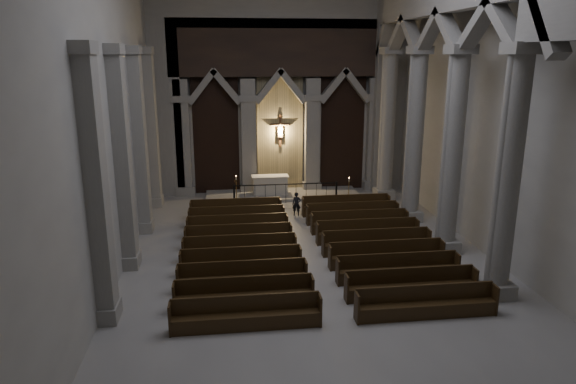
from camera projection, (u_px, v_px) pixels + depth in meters
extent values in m
plane|color=gray|center=(316.00, 273.00, 18.59)|extent=(24.00, 24.00, 0.00)
cube|color=#ACAAA1|center=(279.00, 85.00, 28.53)|extent=(14.00, 0.10, 12.00)
cube|color=#ACAAA1|center=(522.00, 215.00, 5.54)|extent=(14.00, 0.10, 12.00)
cube|color=#ACAAA1|center=(101.00, 109.00, 16.19)|extent=(0.10, 24.00, 12.00)
cube|color=#ACAAA1|center=(516.00, 104.00, 17.88)|extent=(0.10, 24.00, 12.00)
cube|color=gray|center=(183.00, 139.00, 28.12)|extent=(0.80, 0.50, 6.40)
cube|color=gray|center=(186.00, 190.00, 28.89)|extent=(1.05, 0.70, 0.50)
cube|color=gray|center=(181.00, 99.00, 27.56)|extent=(1.00, 0.65, 0.35)
cube|color=gray|center=(249.00, 137.00, 28.56)|extent=(0.80, 0.50, 6.40)
cube|color=gray|center=(250.00, 188.00, 29.33)|extent=(1.05, 0.70, 0.50)
cube|color=gray|center=(248.00, 98.00, 28.00)|extent=(1.00, 0.65, 0.35)
cube|color=gray|center=(312.00, 136.00, 29.00)|extent=(0.80, 0.50, 6.40)
cube|color=gray|center=(312.00, 186.00, 29.76)|extent=(1.05, 0.70, 0.50)
cube|color=gray|center=(313.00, 98.00, 28.44)|extent=(1.00, 0.65, 0.35)
cube|color=gray|center=(374.00, 135.00, 29.43)|extent=(0.80, 0.50, 6.40)
cube|color=gray|center=(372.00, 185.00, 30.20)|extent=(1.05, 0.70, 0.50)
cube|color=gray|center=(376.00, 97.00, 28.87)|extent=(1.00, 0.65, 0.35)
cube|color=black|center=(216.00, 132.00, 28.60)|extent=(2.60, 0.15, 7.00)
cube|color=tan|center=(280.00, 130.00, 29.04)|extent=(2.60, 0.15, 7.00)
cube|color=black|center=(342.00, 129.00, 29.47)|extent=(2.60, 0.15, 7.00)
cube|color=black|center=(280.00, 48.00, 27.53)|extent=(12.00, 0.50, 3.00)
cube|color=gray|center=(167.00, 115.00, 27.69)|extent=(1.60, 0.50, 9.00)
cube|color=gray|center=(389.00, 112.00, 29.19)|extent=(1.60, 0.50, 9.00)
plane|color=#F9D670|center=(280.00, 130.00, 29.01)|extent=(1.50, 0.00, 1.50)
cube|color=#50301B|center=(280.00, 131.00, 28.92)|extent=(0.13, 0.08, 1.80)
cube|color=#50301B|center=(280.00, 125.00, 28.83)|extent=(1.10, 0.08, 0.13)
cube|color=tan|center=(280.00, 132.00, 28.88)|extent=(0.26, 0.10, 0.60)
sphere|color=tan|center=(280.00, 125.00, 28.77)|extent=(0.17, 0.17, 0.17)
cylinder|color=tan|center=(276.00, 125.00, 28.75)|extent=(0.45, 0.08, 0.08)
cylinder|color=tan|center=(285.00, 125.00, 28.81)|extent=(0.45, 0.08, 0.08)
cube|color=gray|center=(384.00, 193.00, 28.30)|extent=(1.00, 1.00, 0.50)
cylinder|color=gray|center=(387.00, 125.00, 27.32)|extent=(0.70, 0.70, 7.50)
cube|color=gray|center=(391.00, 51.00, 26.32)|extent=(0.95, 0.95, 0.35)
cube|color=gray|center=(409.00, 215.00, 24.46)|extent=(1.00, 1.00, 0.50)
cylinder|color=gray|center=(414.00, 137.00, 23.49)|extent=(0.70, 0.70, 7.50)
cube|color=gray|center=(420.00, 50.00, 22.49)|extent=(0.95, 0.95, 0.35)
cube|color=gray|center=(444.00, 245.00, 20.63)|extent=(1.00, 1.00, 0.50)
cylinder|color=gray|center=(452.00, 153.00, 19.66)|extent=(0.70, 0.70, 7.50)
cube|color=gray|center=(461.00, 49.00, 18.66)|extent=(0.95, 0.95, 0.35)
cube|color=gray|center=(495.00, 289.00, 16.80)|extent=(1.00, 1.00, 0.50)
cylinder|color=gray|center=(508.00, 177.00, 15.82)|extent=(0.70, 0.70, 7.50)
cube|color=gray|center=(523.00, 48.00, 14.82)|extent=(0.95, 0.95, 0.35)
cube|color=gray|center=(377.00, 110.00, 28.98)|extent=(0.55, 1.20, 9.20)
cube|color=gray|center=(157.00, 201.00, 26.81)|extent=(0.60, 1.00, 0.50)
cube|color=gray|center=(152.00, 130.00, 25.84)|extent=(0.50, 0.80, 7.50)
cube|color=gray|center=(147.00, 50.00, 24.83)|extent=(0.60, 1.00, 0.35)
cube|color=gray|center=(146.00, 226.00, 22.98)|extent=(0.60, 1.00, 0.50)
cube|color=gray|center=(140.00, 143.00, 22.00)|extent=(0.50, 0.80, 7.50)
cube|color=gray|center=(133.00, 50.00, 21.00)|extent=(0.60, 1.00, 0.35)
cube|color=gray|center=(131.00, 260.00, 19.15)|extent=(0.60, 1.00, 0.50)
cube|color=gray|center=(123.00, 161.00, 18.17)|extent=(0.50, 0.80, 7.50)
cube|color=gray|center=(113.00, 49.00, 17.17)|extent=(0.60, 1.00, 0.35)
cube|color=gray|center=(109.00, 311.00, 15.32)|extent=(0.60, 1.00, 0.50)
cube|color=gray|center=(97.00, 190.00, 14.34)|extent=(0.50, 0.80, 7.50)
cube|color=gray|center=(82.00, 47.00, 13.34)|extent=(0.60, 1.00, 0.35)
cube|color=gray|center=(283.00, 194.00, 28.73)|extent=(8.50, 2.60, 0.15)
cube|color=beige|center=(270.00, 185.00, 28.48)|extent=(1.88, 0.73, 0.99)
cube|color=white|center=(270.00, 176.00, 28.34)|extent=(2.04, 0.81, 0.04)
cube|color=black|center=(286.00, 184.00, 27.05)|extent=(5.46, 0.05, 0.05)
cube|color=black|center=(234.00, 195.00, 26.85)|extent=(0.09, 0.09, 1.09)
cube|color=black|center=(336.00, 192.00, 27.51)|extent=(0.09, 0.09, 1.09)
cylinder|color=black|center=(245.00, 195.00, 26.93)|extent=(0.02, 0.02, 1.00)
cylinder|color=black|center=(255.00, 195.00, 26.99)|extent=(0.02, 0.02, 1.00)
cylinder|color=black|center=(265.00, 195.00, 27.06)|extent=(0.02, 0.02, 1.00)
cylinder|color=black|center=(276.00, 194.00, 27.12)|extent=(0.02, 0.02, 1.00)
cylinder|color=black|center=(286.00, 194.00, 27.19)|extent=(0.02, 0.02, 1.00)
cylinder|color=black|center=(296.00, 193.00, 27.26)|extent=(0.02, 0.02, 1.00)
cylinder|color=black|center=(306.00, 193.00, 27.32)|extent=(0.02, 0.02, 1.00)
cylinder|color=black|center=(316.00, 193.00, 27.39)|extent=(0.02, 0.02, 1.00)
cylinder|color=black|center=(326.00, 192.00, 27.45)|extent=(0.02, 0.02, 1.00)
cylinder|color=olive|center=(237.00, 201.00, 27.60)|extent=(0.25, 0.25, 0.05)
cylinder|color=olive|center=(236.00, 191.00, 27.45)|extent=(0.04, 0.04, 1.18)
cylinder|color=olive|center=(236.00, 180.00, 27.29)|extent=(0.12, 0.12, 0.02)
cylinder|color=#F0E4C9|center=(236.00, 178.00, 27.27)|extent=(0.05, 0.05, 0.21)
sphere|color=#F9A057|center=(236.00, 176.00, 27.23)|extent=(0.05, 0.05, 0.05)
cylinder|color=olive|center=(348.00, 201.00, 27.67)|extent=(0.22, 0.22, 0.05)
cylinder|color=olive|center=(349.00, 191.00, 27.53)|extent=(0.03, 0.03, 1.07)
cylinder|color=olive|center=(349.00, 182.00, 27.39)|extent=(0.11, 0.11, 0.02)
cylinder|color=#F0E4C9|center=(349.00, 180.00, 27.37)|extent=(0.04, 0.04, 0.19)
sphere|color=#F9A057|center=(349.00, 178.00, 27.34)|extent=(0.04, 0.04, 0.04)
cube|color=black|center=(236.00, 214.00, 24.67)|extent=(4.29, 0.41, 0.46)
cube|color=black|center=(236.00, 203.00, 24.73)|extent=(4.29, 0.07, 0.51)
cube|color=black|center=(191.00, 211.00, 24.35)|extent=(0.06, 0.46, 0.92)
cube|color=black|center=(280.00, 208.00, 24.87)|extent=(0.06, 0.46, 0.92)
cube|color=black|center=(346.00, 210.00, 25.32)|extent=(4.29, 0.41, 0.46)
cube|color=black|center=(345.00, 200.00, 25.38)|extent=(4.29, 0.07, 0.51)
cube|color=black|center=(303.00, 207.00, 25.00)|extent=(0.06, 0.46, 0.92)
cube|color=black|center=(388.00, 204.00, 25.52)|extent=(0.06, 0.46, 0.92)
cube|color=black|center=(237.00, 223.00, 23.43)|extent=(4.29, 0.41, 0.46)
cube|color=black|center=(237.00, 211.00, 23.49)|extent=(4.29, 0.07, 0.51)
cube|color=black|center=(189.00, 220.00, 23.11)|extent=(0.06, 0.46, 0.92)
cube|color=black|center=(284.00, 216.00, 23.63)|extent=(0.06, 0.46, 0.92)
cube|color=black|center=(352.00, 218.00, 24.09)|extent=(4.29, 0.41, 0.46)
cube|color=black|center=(352.00, 207.00, 24.14)|extent=(4.29, 0.07, 0.51)
cube|color=black|center=(307.00, 215.00, 23.77)|extent=(0.06, 0.46, 0.92)
cube|color=black|center=(397.00, 212.00, 24.29)|extent=(0.06, 0.46, 0.92)
cube|color=black|center=(238.00, 232.00, 22.19)|extent=(4.29, 0.41, 0.46)
cube|color=black|center=(237.00, 220.00, 22.25)|extent=(4.29, 0.07, 0.51)
cube|color=black|center=(187.00, 229.00, 21.87)|extent=(0.06, 0.46, 0.92)
cube|color=black|center=(287.00, 225.00, 22.39)|extent=(0.06, 0.46, 0.92)
cube|color=black|center=(359.00, 227.00, 22.85)|extent=(4.29, 0.41, 0.46)
cube|color=black|center=(359.00, 215.00, 22.91)|extent=(4.29, 0.07, 0.51)
cube|color=black|center=(312.00, 224.00, 22.53)|extent=(0.06, 0.46, 0.92)
cube|color=black|center=(406.00, 220.00, 23.05)|extent=(0.06, 0.46, 0.92)
cube|color=black|center=(239.00, 243.00, 20.96)|extent=(4.29, 0.41, 0.46)
cube|color=black|center=(238.00, 230.00, 21.02)|extent=(4.29, 0.07, 0.51)
cube|color=black|center=(185.00, 240.00, 20.64)|extent=(0.06, 0.46, 0.92)
cube|color=black|center=(291.00, 235.00, 21.16)|extent=(0.06, 0.46, 0.92)
cube|color=black|center=(367.00, 237.00, 21.61)|extent=(4.29, 0.41, 0.46)
cube|color=black|center=(367.00, 224.00, 21.67)|extent=(4.29, 0.07, 0.51)
cube|color=black|center=(317.00, 234.00, 21.29)|extent=(0.06, 0.46, 0.92)
cube|color=black|center=(417.00, 230.00, 21.81)|extent=(0.06, 0.46, 0.92)
cube|color=black|center=(240.00, 254.00, 19.72)|extent=(4.29, 0.41, 0.46)
cube|color=black|center=(240.00, 241.00, 19.78)|extent=(4.29, 0.07, 0.51)
cube|color=black|center=(183.00, 251.00, 19.40)|extent=(0.06, 0.46, 0.92)
cube|color=black|center=(295.00, 246.00, 19.92)|extent=(0.06, 0.46, 0.92)
cube|color=black|center=(376.00, 248.00, 20.37)|extent=(4.29, 0.41, 0.46)
cube|color=black|center=(375.00, 235.00, 20.43)|extent=(4.29, 0.07, 0.51)
cube|color=black|center=(323.00, 245.00, 20.05)|extent=(0.06, 0.46, 0.92)
cube|color=black|center=(428.00, 240.00, 20.57)|extent=(0.06, 0.46, 0.92)
cube|color=black|center=(241.00, 268.00, 18.48)|extent=(4.29, 0.41, 0.46)
cube|color=black|center=(241.00, 253.00, 18.54)|extent=(4.29, 0.07, 0.51)
cube|color=black|center=(180.00, 265.00, 18.16)|extent=(0.06, 0.46, 0.92)
cube|color=black|center=(300.00, 259.00, 18.68)|extent=(0.06, 0.46, 0.92)
cube|color=black|center=(386.00, 260.00, 19.14)|extent=(4.29, 0.41, 0.46)
cube|color=black|center=(385.00, 246.00, 19.20)|extent=(4.29, 0.07, 0.51)
cube|color=black|center=(330.00, 258.00, 18.82)|extent=(0.06, 0.46, 0.92)
cube|color=black|center=(442.00, 252.00, 19.34)|extent=(0.06, 0.46, 0.92)
cube|color=black|center=(243.00, 283.00, 17.25)|extent=(4.29, 0.41, 0.46)
cube|color=black|center=(242.00, 267.00, 17.31)|extent=(4.29, 0.07, 0.51)
cube|color=black|center=(177.00, 280.00, 16.93)|extent=(0.06, 0.46, 0.92)
cube|color=black|center=(306.00, 274.00, 17.45)|extent=(0.06, 0.46, 0.92)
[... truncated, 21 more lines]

